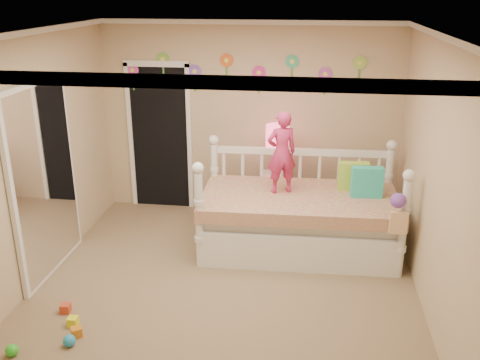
# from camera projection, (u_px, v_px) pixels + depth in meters

# --- Properties ---
(floor) EXTENTS (4.00, 4.50, 0.01)m
(floor) POSITION_uv_depth(u_px,v_px,m) (223.00, 295.00, 5.43)
(floor) COLOR #7F684C
(floor) RESTS_ON ground
(ceiling) EXTENTS (4.00, 4.50, 0.01)m
(ceiling) POSITION_uv_depth(u_px,v_px,m) (219.00, 34.00, 4.53)
(ceiling) COLOR white
(ceiling) RESTS_ON floor
(back_wall) EXTENTS (4.00, 0.01, 2.60)m
(back_wall) POSITION_uv_depth(u_px,v_px,m) (249.00, 120.00, 7.07)
(back_wall) COLOR tan
(back_wall) RESTS_ON floor
(left_wall) EXTENTS (0.01, 4.50, 2.60)m
(left_wall) POSITION_uv_depth(u_px,v_px,m) (23.00, 167.00, 5.24)
(left_wall) COLOR tan
(left_wall) RESTS_ON floor
(right_wall) EXTENTS (0.01, 4.50, 2.60)m
(right_wall) POSITION_uv_depth(u_px,v_px,m) (440.00, 187.00, 4.73)
(right_wall) COLOR tan
(right_wall) RESTS_ON floor
(crown_molding) EXTENTS (4.00, 4.50, 0.06)m
(crown_molding) POSITION_uv_depth(u_px,v_px,m) (219.00, 38.00, 4.54)
(crown_molding) COLOR white
(crown_molding) RESTS_ON ceiling
(daybed) EXTENTS (2.36, 1.32, 1.26)m
(daybed) POSITION_uv_depth(u_px,v_px,m) (299.00, 200.00, 6.19)
(daybed) COLOR white
(daybed) RESTS_ON floor
(pillow_turquoise) EXTENTS (0.36, 0.15, 0.36)m
(pillow_turquoise) POSITION_uv_depth(u_px,v_px,m) (367.00, 182.00, 6.04)
(pillow_turquoise) COLOR #23B298
(pillow_turquoise) RESTS_ON daybed
(pillow_lime) EXTENTS (0.37, 0.15, 0.34)m
(pillow_lime) POSITION_uv_depth(u_px,v_px,m) (353.00, 176.00, 6.26)
(pillow_lime) COLOR #A8D240
(pillow_lime) RESTS_ON daybed
(child) EXTENTS (0.42, 0.35, 0.97)m
(child) POSITION_uv_depth(u_px,v_px,m) (282.00, 153.00, 6.07)
(child) COLOR #CB2E65
(child) RESTS_ON daybed
(nightstand) EXTENTS (0.41, 0.31, 0.69)m
(nightstand) POSITION_uv_depth(u_px,v_px,m) (276.00, 198.00, 7.00)
(nightstand) COLOR white
(nightstand) RESTS_ON floor
(table_lamp) EXTENTS (0.30, 0.30, 0.66)m
(table_lamp) POSITION_uv_depth(u_px,v_px,m) (277.00, 142.00, 6.73)
(table_lamp) COLOR #EE1F96
(table_lamp) RESTS_ON nightstand
(closet_doorway) EXTENTS (0.90, 0.04, 2.07)m
(closet_doorway) POSITION_uv_depth(u_px,v_px,m) (160.00, 136.00, 7.31)
(closet_doorway) COLOR black
(closet_doorway) RESTS_ON back_wall
(flower_decals) EXTENTS (3.40, 0.02, 0.50)m
(flower_decals) POSITION_uv_depth(u_px,v_px,m) (243.00, 72.00, 6.85)
(flower_decals) COLOR #B2668C
(flower_decals) RESTS_ON back_wall
(mirror_closet) EXTENTS (0.07, 1.30, 2.10)m
(mirror_closet) POSITION_uv_depth(u_px,v_px,m) (44.00, 181.00, 5.60)
(mirror_closet) COLOR white
(mirror_closet) RESTS_ON left_wall
(hanging_bag) EXTENTS (0.20, 0.16, 0.36)m
(hanging_bag) POSITION_uv_depth(u_px,v_px,m) (397.00, 215.00, 5.45)
(hanging_bag) COLOR beige
(hanging_bag) RESTS_ON daybed
(toy_scatter) EXTENTS (1.23, 1.50, 0.11)m
(toy_scatter) POSITION_uv_depth(u_px,v_px,m) (44.00, 322.00, 4.89)
(toy_scatter) COLOR #996666
(toy_scatter) RESTS_ON floor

